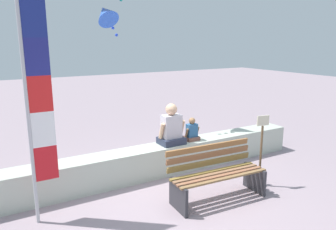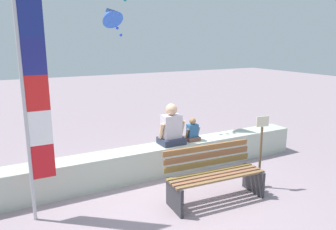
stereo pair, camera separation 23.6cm
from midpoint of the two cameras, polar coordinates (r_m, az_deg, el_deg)
ground_plane at (r=5.83m, az=0.71°, el=-13.52°), size 40.00×40.00×0.00m
seawall_ledge at (r=6.46m, az=-3.54°, el=-8.04°), size 6.77×0.51×0.58m
park_bench at (r=5.54m, az=7.23°, el=-10.34°), size 1.68×0.70×0.88m
person_adult at (r=6.44m, az=-0.46°, el=-2.36°), size 0.54×0.39×0.82m
person_child at (r=6.73m, az=3.20°, el=-2.89°), size 0.31×0.23×0.48m
flag_banner at (r=4.83m, az=-23.49°, el=1.90°), size 0.36×0.05×3.14m
kite_blue at (r=9.03m, az=-11.66°, el=17.01°), size 0.66×0.79×0.95m
sign_post at (r=6.02m, az=14.99°, el=-5.10°), size 0.24×0.06×1.32m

